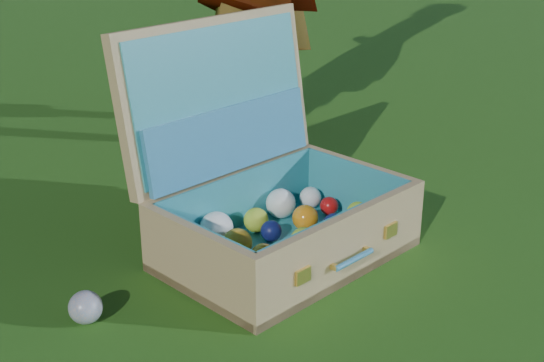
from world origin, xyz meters
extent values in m
plane|color=#215114|center=(0.00, 0.00, 0.00)|extent=(60.00, 60.00, 0.00)
sphere|color=#4578B5|center=(-0.68, 0.07, 0.04)|extent=(0.07, 0.07, 0.07)
cube|color=tan|center=(-0.15, 0.14, 0.01)|extent=(0.69, 0.56, 0.02)
cube|color=tan|center=(-0.10, -0.04, 0.09)|extent=(0.57, 0.21, 0.18)
cube|color=tan|center=(-0.21, 0.32, 0.09)|extent=(0.57, 0.21, 0.18)
cube|color=tan|center=(-0.43, 0.05, 0.09)|extent=(0.13, 0.34, 0.18)
cube|color=tan|center=(0.12, 0.23, 0.09)|extent=(0.13, 0.34, 0.18)
cube|color=teal|center=(-0.15, 0.14, 0.02)|extent=(0.64, 0.51, 0.01)
cube|color=teal|center=(-0.10, -0.02, 0.10)|extent=(0.53, 0.18, 0.16)
cube|color=teal|center=(-0.21, 0.31, 0.10)|extent=(0.53, 0.18, 0.16)
cube|color=teal|center=(-0.41, 0.06, 0.10)|extent=(0.12, 0.34, 0.16)
cube|color=teal|center=(0.10, 0.23, 0.10)|extent=(0.12, 0.34, 0.16)
cube|color=tan|center=(-0.23, 0.38, 0.37)|extent=(0.60, 0.28, 0.40)
cube|color=teal|center=(-0.23, 0.36, 0.38)|extent=(0.55, 0.24, 0.35)
cube|color=teal|center=(-0.22, 0.33, 0.27)|extent=(0.52, 0.21, 0.17)
cube|color=#F2C659|center=(-0.24, -0.10, 0.09)|extent=(0.04, 0.02, 0.03)
cube|color=#F2C659|center=(0.06, 0.00, 0.09)|extent=(0.04, 0.02, 0.03)
cylinder|color=teal|center=(-0.09, -0.06, 0.07)|extent=(0.13, 0.05, 0.01)
cube|color=#F2C659|center=(-0.15, -0.08, 0.07)|extent=(0.02, 0.02, 0.01)
cube|color=#F2C659|center=(-0.03, -0.04, 0.07)|extent=(0.02, 0.02, 0.01)
sphere|color=beige|center=(-0.32, -0.04, 0.07)|extent=(0.08, 0.08, 0.08)
sphere|color=#C68C1A|center=(-0.22, 0.00, 0.06)|extent=(0.07, 0.07, 0.07)
sphere|color=#C1DA35|center=(-0.11, 0.02, 0.06)|extent=(0.07, 0.07, 0.07)
sphere|color=#C1DA35|center=(-0.01, 0.05, 0.06)|extent=(0.07, 0.07, 0.07)
sphere|color=red|center=(0.11, 0.08, 0.05)|extent=(0.05, 0.05, 0.05)
sphere|color=orange|center=(-0.35, 0.04, 0.06)|extent=(0.06, 0.06, 0.06)
sphere|color=orange|center=(-0.26, 0.07, 0.06)|extent=(0.06, 0.06, 0.06)
sphere|color=#C1DA35|center=(-0.13, 0.09, 0.06)|extent=(0.07, 0.07, 0.07)
sphere|color=#101653|center=(-0.02, 0.13, 0.06)|extent=(0.07, 0.07, 0.07)
sphere|color=#C1DA35|center=(0.08, 0.17, 0.06)|extent=(0.06, 0.06, 0.06)
sphere|color=#C1DA35|center=(-0.38, 0.10, 0.06)|extent=(0.06, 0.06, 0.06)
sphere|color=#C68C1A|center=(-0.28, 0.15, 0.06)|extent=(0.07, 0.07, 0.07)
sphere|color=#101653|center=(-0.17, 0.19, 0.06)|extent=(0.05, 0.05, 0.05)
sphere|color=orange|center=(-0.06, 0.21, 0.06)|extent=(0.07, 0.07, 0.07)
sphere|color=red|center=(0.04, 0.26, 0.05)|extent=(0.05, 0.05, 0.05)
sphere|color=beige|center=(-0.41, 0.18, 0.06)|extent=(0.07, 0.07, 0.07)
sphere|color=white|center=(-0.30, 0.24, 0.07)|extent=(0.09, 0.09, 0.09)
sphere|color=#C1DA35|center=(-0.18, 0.26, 0.06)|extent=(0.07, 0.07, 0.07)
sphere|color=white|center=(-0.08, 0.31, 0.07)|extent=(0.08, 0.08, 0.08)
sphere|color=white|center=(0.02, 0.33, 0.06)|extent=(0.06, 0.06, 0.06)
camera|label=1|loc=(-0.96, -1.36, 0.91)|focal=50.00mm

